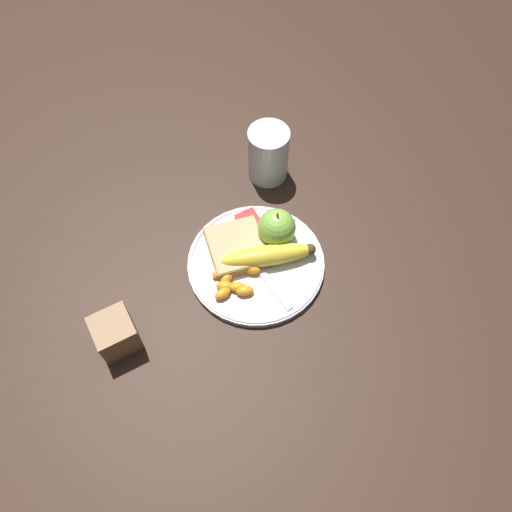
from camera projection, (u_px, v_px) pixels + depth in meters
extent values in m
plane|color=#332116|center=(256.00, 265.00, 0.90)|extent=(3.00, 3.00, 0.00)
cylinder|color=silver|center=(256.00, 263.00, 0.89)|extent=(0.24, 0.24, 0.01)
torus|color=silver|center=(256.00, 262.00, 0.89)|extent=(0.24, 0.24, 0.01)
cylinder|color=silver|center=(268.00, 154.00, 0.96)|extent=(0.08, 0.08, 0.11)
cylinder|color=orange|center=(268.00, 157.00, 0.96)|extent=(0.07, 0.07, 0.09)
sphere|color=#84BC47|center=(277.00, 228.00, 0.88)|extent=(0.07, 0.07, 0.07)
cylinder|color=brown|center=(277.00, 215.00, 0.85)|extent=(0.00, 0.00, 0.01)
ellipsoid|color=yellow|center=(267.00, 256.00, 0.87)|extent=(0.09, 0.17, 0.04)
sphere|color=#473319|center=(310.00, 249.00, 0.88)|extent=(0.02, 0.02, 0.02)
cube|color=olive|center=(237.00, 247.00, 0.89)|extent=(0.12, 0.12, 0.02)
cube|color=tan|center=(237.00, 247.00, 0.89)|extent=(0.12, 0.11, 0.02)
cube|color=silver|center=(271.00, 282.00, 0.86)|extent=(0.12, 0.02, 0.00)
cube|color=silver|center=(243.00, 246.00, 0.90)|extent=(0.05, 0.03, 0.00)
cube|color=white|center=(249.00, 224.00, 0.91)|extent=(0.05, 0.04, 0.02)
cube|color=#B21E1E|center=(249.00, 221.00, 0.91)|extent=(0.05, 0.04, 0.00)
ellipsoid|color=orange|center=(237.00, 287.00, 0.85)|extent=(0.03, 0.03, 0.02)
ellipsoid|color=orange|center=(218.00, 273.00, 0.87)|extent=(0.02, 0.03, 0.01)
ellipsoid|color=orange|center=(227.00, 276.00, 0.86)|extent=(0.04, 0.04, 0.02)
ellipsoid|color=orange|center=(245.00, 291.00, 0.85)|extent=(0.03, 0.04, 0.02)
ellipsoid|color=orange|center=(251.00, 268.00, 0.87)|extent=(0.04, 0.04, 0.02)
ellipsoid|color=orange|center=(225.00, 286.00, 0.85)|extent=(0.03, 0.04, 0.02)
ellipsoid|color=orange|center=(223.00, 294.00, 0.85)|extent=(0.02, 0.03, 0.02)
cube|color=#93704C|center=(116.00, 333.00, 0.80)|extent=(0.06, 0.06, 0.07)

